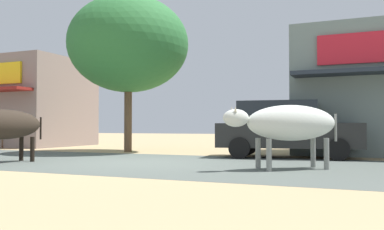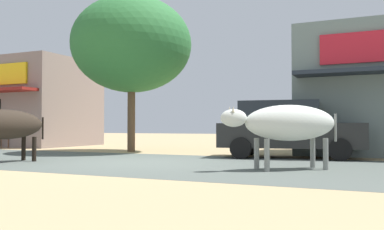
{
  "view_description": "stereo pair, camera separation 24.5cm",
  "coord_description": "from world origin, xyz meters",
  "px_view_note": "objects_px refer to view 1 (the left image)",
  "views": [
    {
      "loc": [
        5.33,
        -9.2,
        0.9
      ],
      "look_at": [
        1.29,
        0.34,
        1.19
      ],
      "focal_mm": 39.06,
      "sensor_mm": 36.0,
      "label": 1
    },
    {
      "loc": [
        5.55,
        -9.1,
        0.9
      ],
      "look_at": [
        1.29,
        0.34,
        1.19
      ],
      "focal_mm": 39.06,
      "sensor_mm": 36.0,
      "label": 2
    }
  ],
  "objects_px": {
    "parked_hatchback_car": "(285,129)",
    "cafe_chair_near_tree": "(0,136)",
    "cow_far_dark": "(289,123)",
    "cow_near_brown": "(0,125)",
    "roadside_tree": "(128,45)"
  },
  "relations": [
    {
      "from": "parked_hatchback_car",
      "to": "cafe_chair_near_tree",
      "type": "relative_size",
      "value": 4.59
    },
    {
      "from": "cow_far_dark",
      "to": "cafe_chair_near_tree",
      "type": "height_order",
      "value": "cow_far_dark"
    },
    {
      "from": "cow_far_dark",
      "to": "cow_near_brown",
      "type": "bearing_deg",
      "value": -169.35
    },
    {
      "from": "cow_near_brown",
      "to": "cow_far_dark",
      "type": "xyz_separation_m",
      "value": [
        6.82,
        1.28,
        0.02
      ]
    },
    {
      "from": "roadside_tree",
      "to": "cow_far_dark",
      "type": "distance_m",
      "value": 8.07
    },
    {
      "from": "parked_hatchback_car",
      "to": "cow_near_brown",
      "type": "distance_m",
      "value": 7.71
    },
    {
      "from": "cow_near_brown",
      "to": "cow_far_dark",
      "type": "bearing_deg",
      "value": 10.65
    },
    {
      "from": "cafe_chair_near_tree",
      "to": "cow_near_brown",
      "type": "bearing_deg",
      "value": -42.34
    },
    {
      "from": "cow_near_brown",
      "to": "cow_far_dark",
      "type": "distance_m",
      "value": 6.93
    },
    {
      "from": "cow_near_brown",
      "to": "cow_far_dark",
      "type": "relative_size",
      "value": 1.14
    },
    {
      "from": "roadside_tree",
      "to": "cafe_chair_near_tree",
      "type": "xyz_separation_m",
      "value": [
        -6.52,
        0.32,
        -3.35
      ]
    },
    {
      "from": "roadside_tree",
      "to": "cow_near_brown",
      "type": "xyz_separation_m",
      "value": [
        -0.41,
        -5.25,
        -2.92
      ]
    },
    {
      "from": "parked_hatchback_car",
      "to": "cafe_chair_near_tree",
      "type": "xyz_separation_m",
      "value": [
        -12.22,
        0.87,
        -0.33
      ]
    },
    {
      "from": "parked_hatchback_car",
      "to": "cow_far_dark",
      "type": "xyz_separation_m",
      "value": [
        0.71,
        -3.41,
        0.13
      ]
    },
    {
      "from": "cow_near_brown",
      "to": "cafe_chair_near_tree",
      "type": "height_order",
      "value": "cow_near_brown"
    }
  ]
}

